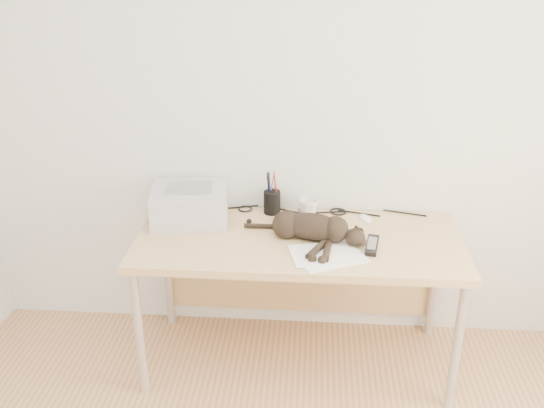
# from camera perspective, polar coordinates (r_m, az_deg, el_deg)

# --- Properties ---
(wall_back) EXTENTS (3.50, 0.00, 3.50)m
(wall_back) POSITION_cam_1_polar(r_m,az_deg,el_deg) (3.11, 2.95, 9.08)
(wall_back) COLOR silver
(wall_back) RESTS_ON floor
(desk) EXTENTS (1.60, 0.70, 0.74)m
(desk) POSITION_cam_1_polar(r_m,az_deg,el_deg) (3.12, 2.56, -4.65)
(desk) COLOR tan
(desk) RESTS_ON floor
(printer) EXTENTS (0.43, 0.38, 0.18)m
(printer) POSITION_cam_1_polar(r_m,az_deg,el_deg) (3.16, -7.72, 0.01)
(printer) COLOR silver
(printer) RESTS_ON desk
(papers) EXTENTS (0.39, 0.33, 0.01)m
(papers) POSITION_cam_1_polar(r_m,az_deg,el_deg) (2.82, 5.24, -4.83)
(papers) COLOR white
(papers) RESTS_ON desk
(cat) EXTENTS (0.61, 0.38, 0.14)m
(cat) POSITION_cam_1_polar(r_m,az_deg,el_deg) (2.94, 3.47, -2.26)
(cat) COLOR black
(cat) RESTS_ON desk
(mug) EXTENTS (0.15, 0.15, 0.10)m
(mug) POSITION_cam_1_polar(r_m,az_deg,el_deg) (3.18, 3.46, -0.38)
(mug) COLOR white
(mug) RESTS_ON desk
(pen_cup) EXTENTS (0.09, 0.09, 0.23)m
(pen_cup) POSITION_cam_1_polar(r_m,az_deg,el_deg) (3.21, 0.01, 0.22)
(pen_cup) COLOR black
(pen_cup) RESTS_ON desk
(remote_grey) EXTENTS (0.11, 0.17, 0.02)m
(remote_grey) POSITION_cam_1_polar(r_m,az_deg,el_deg) (3.20, 3.37, -1.03)
(remote_grey) COLOR gray
(remote_grey) RESTS_ON desk
(remote_black) EXTENTS (0.08, 0.20, 0.02)m
(remote_black) POSITION_cam_1_polar(r_m,az_deg,el_deg) (2.92, 9.39, -3.85)
(remote_black) COLOR black
(remote_black) RESTS_ON desk
(mouse) EXTENTS (0.09, 0.11, 0.03)m
(mouse) POSITION_cam_1_polar(r_m,az_deg,el_deg) (3.20, 8.76, -1.16)
(mouse) COLOR white
(mouse) RESTS_ON desk
(cable_tangle) EXTENTS (1.36, 0.09, 0.01)m
(cable_tangle) POSITION_cam_1_polar(r_m,az_deg,el_deg) (3.26, 2.73, -0.61)
(cable_tangle) COLOR black
(cable_tangle) RESTS_ON desk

